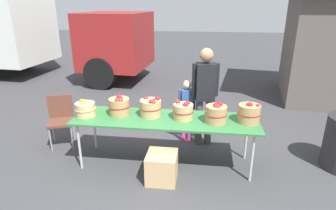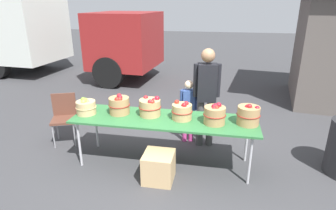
{
  "view_description": "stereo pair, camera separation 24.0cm",
  "coord_description": "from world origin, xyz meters",
  "px_view_note": "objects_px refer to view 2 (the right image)",
  "views": [
    {
      "loc": [
        0.53,
        -3.76,
        2.37
      ],
      "look_at": [
        0.0,
        0.3,
        0.85
      ],
      "focal_mm": 30.21,
      "sensor_mm": 36.0,
      "label": 1
    },
    {
      "loc": [
        0.77,
        -3.73,
        2.37
      ],
      "look_at": [
        0.0,
        0.3,
        0.85
      ],
      "focal_mm": 30.21,
      "sensor_mm": 36.0,
      "label": 2
    }
  ],
  "objects_px": {
    "apple_basket_red_0": "(119,105)",
    "market_table": "(164,121)",
    "apple_basket_red_4": "(248,115)",
    "vendor_adult": "(206,91)",
    "child_customer": "(188,106)",
    "apple_basket_green_0": "(86,107)",
    "box_truck": "(25,29)",
    "apple_basket_red_3": "(215,115)",
    "produce_crate": "(159,167)",
    "folding_chair": "(64,114)",
    "apple_basket_red_1": "(150,107)",
    "apple_basket_red_2": "(182,111)"
  },
  "relations": [
    {
      "from": "apple_basket_red_1",
      "to": "child_customer",
      "type": "xyz_separation_m",
      "value": [
        0.49,
        0.73,
        -0.22
      ]
    },
    {
      "from": "apple_basket_red_3",
      "to": "apple_basket_red_4",
      "type": "height_order",
      "value": "apple_basket_red_4"
    },
    {
      "from": "apple_basket_red_1",
      "to": "box_truck",
      "type": "relative_size",
      "value": 0.04
    },
    {
      "from": "apple_basket_green_0",
      "to": "apple_basket_red_4",
      "type": "distance_m",
      "value": 2.38
    },
    {
      "from": "apple_basket_red_3",
      "to": "market_table",
      "type": "bearing_deg",
      "value": 176.43
    },
    {
      "from": "apple_basket_green_0",
      "to": "apple_basket_red_2",
      "type": "distance_m",
      "value": 1.45
    },
    {
      "from": "apple_basket_red_2",
      "to": "vendor_adult",
      "type": "height_order",
      "value": "vendor_adult"
    },
    {
      "from": "apple_basket_red_1",
      "to": "box_truck",
      "type": "bearing_deg",
      "value": 138.73
    },
    {
      "from": "apple_basket_green_0",
      "to": "child_customer",
      "type": "height_order",
      "value": "child_customer"
    },
    {
      "from": "apple_basket_red_4",
      "to": "market_table",
      "type": "bearing_deg",
      "value": -179.06
    },
    {
      "from": "child_customer",
      "to": "apple_basket_red_1",
      "type": "bearing_deg",
      "value": 41.2
    },
    {
      "from": "market_table",
      "to": "child_customer",
      "type": "xyz_separation_m",
      "value": [
        0.26,
        0.81,
        -0.05
      ]
    },
    {
      "from": "folding_chair",
      "to": "produce_crate",
      "type": "bearing_deg",
      "value": -45.23
    },
    {
      "from": "apple_basket_red_0",
      "to": "box_truck",
      "type": "height_order",
      "value": "box_truck"
    },
    {
      "from": "apple_basket_red_1",
      "to": "apple_basket_red_4",
      "type": "relative_size",
      "value": 1.03
    },
    {
      "from": "apple_basket_red_2",
      "to": "box_truck",
      "type": "height_order",
      "value": "box_truck"
    },
    {
      "from": "apple_basket_green_0",
      "to": "apple_basket_red_1",
      "type": "distance_m",
      "value": 0.97
    },
    {
      "from": "apple_basket_red_0",
      "to": "vendor_adult",
      "type": "distance_m",
      "value": 1.43
    },
    {
      "from": "market_table",
      "to": "apple_basket_red_1",
      "type": "bearing_deg",
      "value": 161.28
    },
    {
      "from": "apple_basket_red_0",
      "to": "folding_chair",
      "type": "relative_size",
      "value": 0.38
    },
    {
      "from": "vendor_adult",
      "to": "apple_basket_red_2",
      "type": "bearing_deg",
      "value": 57.62
    },
    {
      "from": "apple_basket_red_1",
      "to": "folding_chair",
      "type": "relative_size",
      "value": 0.39
    },
    {
      "from": "apple_basket_red_3",
      "to": "apple_basket_red_0",
      "type": "bearing_deg",
      "value": 175.72
    },
    {
      "from": "vendor_adult",
      "to": "box_truck",
      "type": "bearing_deg",
      "value": -42.4
    },
    {
      "from": "apple_basket_red_2",
      "to": "apple_basket_red_4",
      "type": "distance_m",
      "value": 0.93
    },
    {
      "from": "produce_crate",
      "to": "folding_chair",
      "type": "bearing_deg",
      "value": 155.64
    },
    {
      "from": "market_table",
      "to": "apple_basket_red_1",
      "type": "xyz_separation_m",
      "value": [
        -0.23,
        0.08,
        0.17
      ]
    },
    {
      "from": "apple_basket_red_2",
      "to": "child_customer",
      "type": "relative_size",
      "value": 0.27
    },
    {
      "from": "apple_basket_red_0",
      "to": "apple_basket_red_4",
      "type": "relative_size",
      "value": 1.0
    },
    {
      "from": "child_customer",
      "to": "produce_crate",
      "type": "xyz_separation_m",
      "value": [
        -0.25,
        -1.25,
        -0.45
      ]
    },
    {
      "from": "market_table",
      "to": "vendor_adult",
      "type": "relative_size",
      "value": 1.61
    },
    {
      "from": "apple_basket_red_1",
      "to": "folding_chair",
      "type": "xyz_separation_m",
      "value": [
        -1.63,
        0.33,
        -0.37
      ]
    },
    {
      "from": "apple_basket_red_1",
      "to": "produce_crate",
      "type": "height_order",
      "value": "apple_basket_red_1"
    },
    {
      "from": "apple_basket_red_2",
      "to": "box_truck",
      "type": "relative_size",
      "value": 0.04
    },
    {
      "from": "apple_basket_red_0",
      "to": "produce_crate",
      "type": "bearing_deg",
      "value": -35.23
    },
    {
      "from": "apple_basket_red_4",
      "to": "box_truck",
      "type": "bearing_deg",
      "value": 144.75
    },
    {
      "from": "market_table",
      "to": "folding_chair",
      "type": "distance_m",
      "value": 1.91
    },
    {
      "from": "apple_basket_red_0",
      "to": "market_table",
      "type": "bearing_deg",
      "value": -5.01
    },
    {
      "from": "box_truck",
      "to": "apple_basket_green_0",
      "type": "bearing_deg",
      "value": -42.97
    },
    {
      "from": "apple_basket_red_4",
      "to": "child_customer",
      "type": "bearing_deg",
      "value": 139.53
    },
    {
      "from": "apple_basket_red_1",
      "to": "child_customer",
      "type": "relative_size",
      "value": 0.3
    },
    {
      "from": "apple_basket_green_0",
      "to": "box_truck",
      "type": "relative_size",
      "value": 0.04
    },
    {
      "from": "market_table",
      "to": "box_truck",
      "type": "distance_m",
      "value": 7.57
    },
    {
      "from": "market_table",
      "to": "child_customer",
      "type": "height_order",
      "value": "child_customer"
    },
    {
      "from": "apple_basket_green_0",
      "to": "box_truck",
      "type": "height_order",
      "value": "box_truck"
    },
    {
      "from": "produce_crate",
      "to": "apple_basket_red_4",
      "type": "bearing_deg",
      "value": 21.53
    },
    {
      "from": "apple_basket_red_2",
      "to": "apple_basket_red_3",
      "type": "xyz_separation_m",
      "value": [
        0.47,
        -0.07,
        0.01
      ]
    },
    {
      "from": "apple_basket_red_1",
      "to": "apple_basket_green_0",
      "type": "bearing_deg",
      "value": -172.85
    },
    {
      "from": "apple_basket_red_0",
      "to": "vendor_adult",
      "type": "relative_size",
      "value": 0.19
    },
    {
      "from": "apple_basket_red_4",
      "to": "vendor_adult",
      "type": "relative_size",
      "value": 0.19
    }
  ]
}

